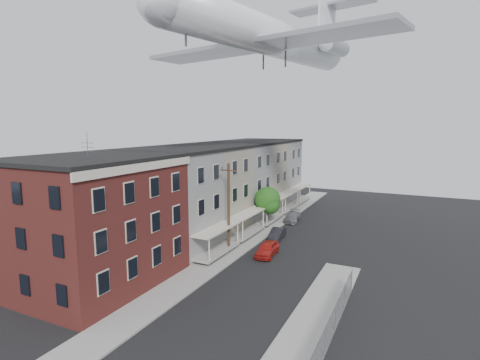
{
  "coord_description": "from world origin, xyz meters",
  "views": [
    {
      "loc": [
        10.99,
        -14.07,
        12.72
      ],
      "look_at": [
        0.74,
        7.36,
        9.19
      ],
      "focal_mm": 28.0,
      "sensor_mm": 36.0,
      "label": 1
    }
  ],
  "objects_px": {
    "car_near": "(267,249)",
    "airplane": "(272,37)",
    "utility_pole": "(229,207)",
    "car_mid": "(277,234)",
    "car_far": "(292,217)",
    "street_tree": "(268,201)"
  },
  "relations": [
    {
      "from": "car_near",
      "to": "car_far",
      "type": "relative_size",
      "value": 0.94
    },
    {
      "from": "car_mid",
      "to": "car_far",
      "type": "height_order",
      "value": "car_far"
    },
    {
      "from": "utility_pole",
      "to": "car_near",
      "type": "relative_size",
      "value": 2.23
    },
    {
      "from": "utility_pole",
      "to": "street_tree",
      "type": "distance_m",
      "value": 10.0
    },
    {
      "from": "utility_pole",
      "to": "street_tree",
      "type": "bearing_deg",
      "value": 88.11
    },
    {
      "from": "street_tree",
      "to": "car_near",
      "type": "xyz_separation_m",
      "value": [
        3.47,
        -9.08,
        -2.76
      ]
    },
    {
      "from": "car_near",
      "to": "airplane",
      "type": "bearing_deg",
      "value": 104.48
    },
    {
      "from": "car_near",
      "to": "car_far",
      "type": "distance_m",
      "value": 13.81
    },
    {
      "from": "car_near",
      "to": "airplane",
      "type": "xyz_separation_m",
      "value": [
        -1.57,
        4.77,
        20.92
      ]
    },
    {
      "from": "street_tree",
      "to": "car_far",
      "type": "xyz_separation_m",
      "value": [
        1.67,
        4.61,
        -2.83
      ]
    },
    {
      "from": "car_mid",
      "to": "airplane",
      "type": "xyz_separation_m",
      "value": [
        -0.59,
        -0.66,
        21.0
      ]
    },
    {
      "from": "car_mid",
      "to": "car_far",
      "type": "relative_size",
      "value": 0.85
    },
    {
      "from": "car_mid",
      "to": "airplane",
      "type": "relative_size",
      "value": 0.11
    },
    {
      "from": "street_tree",
      "to": "car_mid",
      "type": "relative_size",
      "value": 1.42
    },
    {
      "from": "utility_pole",
      "to": "car_near",
      "type": "height_order",
      "value": "utility_pole"
    },
    {
      "from": "utility_pole",
      "to": "airplane",
      "type": "height_order",
      "value": "airplane"
    },
    {
      "from": "utility_pole",
      "to": "car_mid",
      "type": "relative_size",
      "value": 2.46
    },
    {
      "from": "street_tree",
      "to": "airplane",
      "type": "distance_m",
      "value": 18.76
    },
    {
      "from": "street_tree",
      "to": "car_mid",
      "type": "distance_m",
      "value": 5.26
    },
    {
      "from": "utility_pole",
      "to": "car_mid",
      "type": "xyz_separation_m",
      "value": [
        2.83,
        6.27,
        -4.07
      ]
    },
    {
      "from": "utility_pole",
      "to": "car_near",
      "type": "xyz_separation_m",
      "value": [
        3.8,
        0.84,
        -3.99
      ]
    },
    {
      "from": "car_mid",
      "to": "airplane",
      "type": "bearing_deg",
      "value": -136.35
    }
  ]
}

